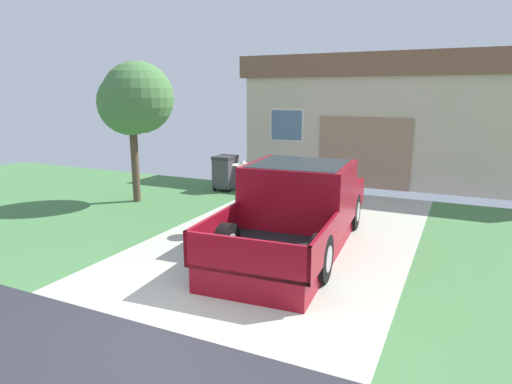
# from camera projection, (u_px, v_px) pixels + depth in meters

# --- Properties ---
(pickup_truck) EXTENTS (2.39, 5.24, 1.66)m
(pickup_truck) POSITION_uv_depth(u_px,v_px,m) (299.00, 208.00, 8.99)
(pickup_truck) COLOR maroon
(pickup_truck) RESTS_ON ground
(person_with_hat) EXTENTS (0.49, 0.49, 1.62)m
(person_with_hat) POSITION_uv_depth(u_px,v_px,m) (243.00, 192.00, 9.65)
(person_with_hat) COLOR #333842
(person_with_hat) RESTS_ON ground
(handbag) EXTENTS (0.40, 0.20, 0.49)m
(handbag) POSITION_uv_depth(u_px,v_px,m) (237.00, 230.00, 9.51)
(handbag) COLOR #232328
(handbag) RESTS_ON ground
(house_with_garage) EXTENTS (11.10, 5.56, 4.26)m
(house_with_garage) POSITION_uv_depth(u_px,v_px,m) (412.00, 118.00, 15.90)
(house_with_garage) COLOR beige
(house_with_garage) RESTS_ON ground
(front_yard_tree) EXTENTS (2.02, 1.95, 3.87)m
(front_yard_tree) POSITION_uv_depth(u_px,v_px,m) (135.00, 100.00, 11.93)
(front_yard_tree) COLOR brown
(front_yard_tree) RESTS_ON ground
(wheeled_trash_bin) EXTENTS (0.60, 0.72, 1.10)m
(wheeled_trash_bin) POSITION_uv_depth(u_px,v_px,m) (225.00, 172.00, 13.93)
(wheeled_trash_bin) COLOR #424247
(wheeled_trash_bin) RESTS_ON ground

